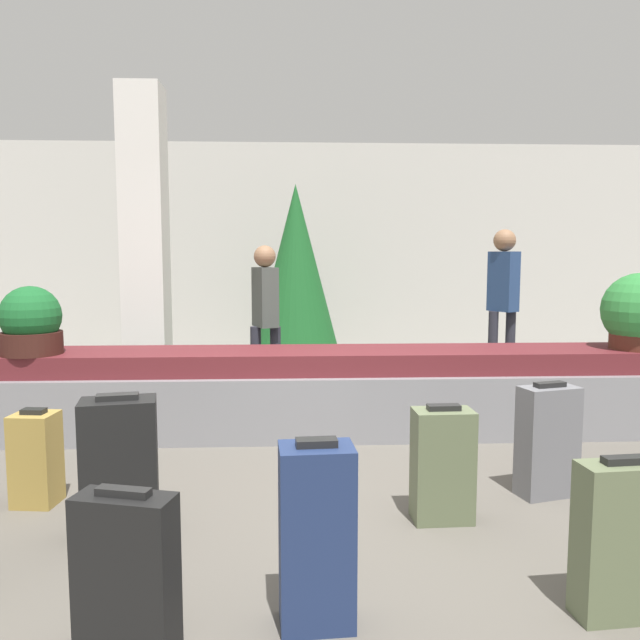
{
  "coord_description": "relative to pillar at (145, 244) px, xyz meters",
  "views": [
    {
      "loc": [
        -0.23,
        -3.59,
        1.5
      ],
      "look_at": [
        0.0,
        1.55,
        0.95
      ],
      "focal_mm": 35.0,
      "sensor_mm": 36.0,
      "label": 1
    }
  ],
  "objects": [
    {
      "name": "suitcase_6",
      "position": [
        -0.01,
        -2.91,
        -1.32
      ],
      "size": [
        0.27,
        0.24,
        0.58
      ],
      "rotation": [
        0.0,
        0.0,
        -0.11
      ],
      "color": "#A3843D",
      "rests_on": "ground_plane"
    },
    {
      "name": "pillar",
      "position": [
        0.0,
        0.0,
        0.0
      ],
      "size": [
        0.43,
        0.43,
        3.2
      ],
      "color": "silver",
      "rests_on": "ground_plane"
    },
    {
      "name": "decorated_tree",
      "position": [
        1.58,
        1.79,
        -0.3
      ],
      "size": [
        1.16,
        1.16,
        2.41
      ],
      "color": "#4C331E",
      "rests_on": "ground_plane"
    },
    {
      "name": "traveler_0",
      "position": [
        3.9,
        0.33,
        -0.53
      ],
      "size": [
        0.32,
        0.37,
        1.77
      ],
      "rotation": [
        0.0,
        0.0,
        -1.04
      ],
      "color": "#282833",
      "rests_on": "ground_plane"
    },
    {
      "name": "suitcase_8",
      "position": [
        0.6,
        -3.35,
        -1.23
      ],
      "size": [
        0.43,
        0.31,
        0.77
      ],
      "rotation": [
        0.0,
        0.0,
        0.19
      ],
      "color": "black",
      "rests_on": "ground_plane"
    },
    {
      "name": "suitcase_7",
      "position": [
        1.61,
        -4.21,
        -1.23
      ],
      "size": [
        0.31,
        0.23,
        0.77
      ],
      "rotation": [
        0.0,
        0.0,
        0.07
      ],
      "color": "navy",
      "rests_on": "ground_plane"
    },
    {
      "name": "suitcase_5",
      "position": [
        2.36,
        -3.25,
        -1.28
      ],
      "size": [
        0.34,
        0.22,
        0.66
      ],
      "rotation": [
        0.0,
        0.0,
        0.03
      ],
      "color": "#5B6647",
      "rests_on": "ground_plane"
    },
    {
      "name": "suitcase_0",
      "position": [
        0.9,
        -4.35,
        -1.29
      ],
      "size": [
        0.4,
        0.25,
        0.64
      ],
      "rotation": [
        0.0,
        0.0,
        -0.25
      ],
      "color": "black",
      "rests_on": "ground_plane"
    },
    {
      "name": "ground_plane",
      "position": [
        1.75,
        -3.0,
        -1.6
      ],
      "size": [
        18.0,
        18.0,
        0.0
      ],
      "primitive_type": "plane",
      "color": "#59544C"
    },
    {
      "name": "traveler_1",
      "position": [
        1.25,
        -0.29,
        -0.67
      ],
      "size": [
        0.31,
        0.36,
        1.58
      ],
      "rotation": [
        0.0,
        0.0,
        -1.18
      ],
      "color": "#282833",
      "rests_on": "ground_plane"
    },
    {
      "name": "potted_plant_0",
      "position": [
        -0.55,
        -1.57,
        -0.65
      ],
      "size": [
        0.47,
        0.47,
        0.55
      ],
      "color": "#381914",
      "rests_on": "carousel"
    },
    {
      "name": "back_wall",
      "position": [
        1.75,
        3.26,
        0.0
      ],
      "size": [
        18.0,
        0.06,
        3.2
      ],
      "color": "beige",
      "rests_on": "ground_plane"
    },
    {
      "name": "potted_plant_1",
      "position": [
        4.44,
        -1.53,
        -0.61
      ],
      "size": [
        0.63,
        0.63,
        0.64
      ],
      "color": "#4C2319",
      "rests_on": "carousel"
    },
    {
      "name": "suitcase_2",
      "position": [
        3.09,
        -2.92,
        -1.25
      ],
      "size": [
        0.39,
        0.27,
        0.71
      ],
      "rotation": [
        0.0,
        0.0,
        0.26
      ],
      "color": "slate",
      "rests_on": "ground_plane"
    },
    {
      "name": "carousel",
      "position": [
        1.75,
        -1.45,
        -1.27
      ],
      "size": [
        8.4,
        0.82,
        0.7
      ],
      "color": "gray",
      "rests_on": "ground_plane"
    },
    {
      "name": "suitcase_3",
      "position": [
        2.88,
        -4.21,
        -1.27
      ],
      "size": [
        0.41,
        0.2,
        0.68
      ],
      "rotation": [
        0.0,
        0.0,
        0.09
      ],
      "color": "#5B6647",
      "rests_on": "ground_plane"
    }
  ]
}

